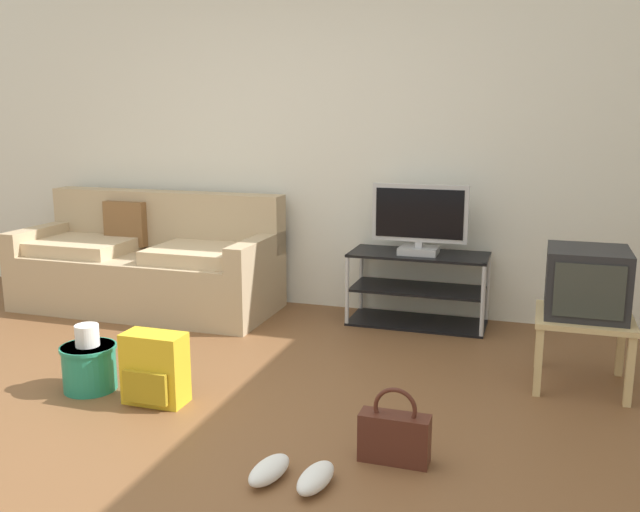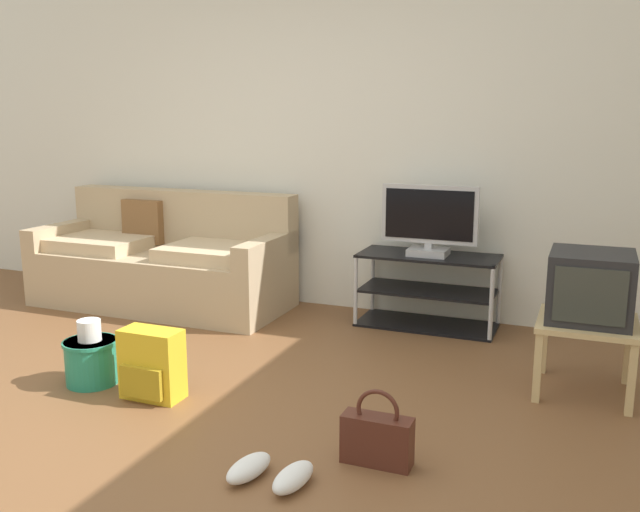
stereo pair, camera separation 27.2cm
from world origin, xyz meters
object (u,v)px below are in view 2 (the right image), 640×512
object	(u,v)px
handbag	(377,438)
backpack	(152,365)
tv_stand	(428,291)
flat_tv	(429,221)
crt_tv	(590,286)
side_table	(587,332)
cleaning_bucket	(91,358)
sneakers_pair	(271,473)
couch	(164,263)

from	to	relation	value
handbag	backpack	bearing A→B (deg)	170.19
tv_stand	backpack	size ratio (longest dim) A/B	2.58
flat_tv	crt_tv	distance (m)	1.38
side_table	backpack	xyz separation A→B (m)	(-2.16, -0.95, -0.16)
backpack	cleaning_bucket	bearing A→B (deg)	178.27
tv_stand	cleaning_bucket	distance (m)	2.35
sneakers_pair	backpack	bearing A→B (deg)	150.56
side_table	flat_tv	bearing A→B (deg)	141.75
couch	backpack	distance (m)	1.92
side_table	crt_tv	distance (m)	0.25
flat_tv	crt_tv	bearing A→B (deg)	-37.72
crt_tv	sneakers_pair	distance (m)	2.00
flat_tv	sneakers_pair	bearing A→B (deg)	-92.55
handbag	sneakers_pair	size ratio (longest dim) A/B	0.96
tv_stand	side_table	distance (m)	1.39
side_table	crt_tv	size ratio (longest dim) A/B	1.16
cleaning_bucket	tv_stand	bearing A→B (deg)	49.39
flat_tv	backpack	distance (m)	2.18
couch	sneakers_pair	world-z (taller)	couch
tv_stand	side_table	size ratio (longest dim) A/B	1.91
tv_stand	sneakers_pair	bearing A→B (deg)	-92.53
couch	tv_stand	size ratio (longest dim) A/B	2.05
side_table	crt_tv	bearing A→B (deg)	90.00
flat_tv	crt_tv	world-z (taller)	flat_tv
side_table	cleaning_bucket	bearing A→B (deg)	-160.84
flat_tv	handbag	world-z (taller)	flat_tv
backpack	cleaning_bucket	size ratio (longest dim) A/B	1.02
backpack	couch	bearing A→B (deg)	126.06
cleaning_bucket	sneakers_pair	bearing A→B (deg)	-22.69
couch	handbag	size ratio (longest dim) A/B	5.83
couch	flat_tv	distance (m)	2.16
flat_tv	side_table	xyz separation A→B (m)	(1.08, -0.85, -0.42)
couch	crt_tv	distance (m)	3.26
sneakers_pair	handbag	bearing A→B (deg)	41.26
couch	backpack	bearing A→B (deg)	-57.72
cleaning_bucket	sneakers_pair	world-z (taller)	cleaning_bucket
tv_stand	sneakers_pair	distance (m)	2.39
handbag	crt_tv	bearing A→B (deg)	55.52
couch	crt_tv	size ratio (longest dim) A/B	4.55
crt_tv	handbag	size ratio (longest dim) A/B	1.28
tv_stand	crt_tv	xyz separation A→B (m)	(1.08, -0.86, 0.34)
couch	handbag	distance (m)	3.01
backpack	side_table	bearing A→B (deg)	27.46
flat_tv	cleaning_bucket	size ratio (longest dim) A/B	1.82
flat_tv	sneakers_pair	xyz separation A→B (m)	(-0.10, -2.35, -0.73)
backpack	handbag	xyz separation A→B (m)	(1.34, -0.23, -0.06)
flat_tv	handbag	distance (m)	2.15
flat_tv	backpack	xyz separation A→B (m)	(-1.08, -1.80, -0.59)
backpack	sneakers_pair	xyz separation A→B (m)	(0.98, -0.55, -0.14)
crt_tv	flat_tv	bearing A→B (deg)	142.28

